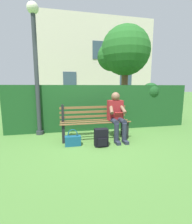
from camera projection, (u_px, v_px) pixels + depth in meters
ground at (95, 139)px, 4.14m from camera, size 60.00×60.00×0.00m
park_bench at (95, 121)px, 4.13m from camera, size 1.77×0.47×0.89m
person_seated at (117, 114)px, 4.05m from camera, size 0.44×0.73×1.20m
hedge_backdrop at (101, 106)px, 5.18m from camera, size 5.70×0.70×1.47m
tree at (123, 52)px, 6.89m from camera, size 2.21×2.10×3.92m
building_facade at (95, 64)px, 12.49m from camera, size 8.20×2.89×6.18m
backpack at (101, 138)px, 3.59m from camera, size 0.30×0.25×0.41m
handbag at (73, 140)px, 3.63m from camera, size 0.36×0.14×0.39m
lamp_post at (35, 57)px, 4.18m from camera, size 0.30×0.30×3.45m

